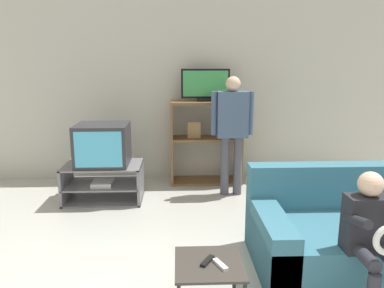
% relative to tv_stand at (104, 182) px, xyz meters
% --- Properties ---
extents(wall_back, '(6.40, 0.06, 2.60)m').
position_rel_tv_stand_xyz_m(wall_back, '(0.85, 0.91, 1.08)').
color(wall_back, beige).
rests_on(wall_back, ground_plane).
extents(tv_stand, '(0.94, 0.59, 0.45)m').
position_rel_tv_stand_xyz_m(tv_stand, '(0.00, 0.00, 0.00)').
color(tv_stand, slate).
rests_on(tv_stand, ground_plane).
extents(television_main, '(0.62, 0.55, 0.50)m').
position_rel_tv_stand_xyz_m(television_main, '(0.01, 0.00, 0.48)').
color(television_main, '#2D2D33').
rests_on(television_main, tv_stand).
extents(media_shelf, '(0.98, 0.40, 1.15)m').
position_rel_tv_stand_xyz_m(media_shelf, '(1.31, 0.64, 0.37)').
color(media_shelf, brown).
rests_on(media_shelf, ground_plane).
extents(television_flat, '(0.66, 0.20, 0.43)m').
position_rel_tv_stand_xyz_m(television_flat, '(1.30, 0.65, 1.14)').
color(television_flat, black).
rests_on(television_flat, media_shelf).
extents(snack_table, '(0.46, 0.46, 0.38)m').
position_rel_tv_stand_xyz_m(snack_table, '(1.12, -2.21, 0.11)').
color(snack_table, '#38332D').
rests_on(snack_table, ground_plane).
extents(remote_control_black, '(0.10, 0.14, 0.02)m').
position_rel_tv_stand_xyz_m(remote_control_black, '(1.11, -2.20, 0.17)').
color(remote_control_black, black).
rests_on(remote_control_black, snack_table).
extents(remote_control_white, '(0.09, 0.15, 0.02)m').
position_rel_tv_stand_xyz_m(remote_control_white, '(1.19, -2.25, 0.17)').
color(remote_control_white, silver).
rests_on(remote_control_white, snack_table).
extents(couch, '(1.66, 0.99, 0.78)m').
position_rel_tv_stand_xyz_m(couch, '(2.38, -1.61, 0.04)').
color(couch, teal).
rests_on(couch, ground_plane).
extents(person_standing_adult, '(0.53, 0.20, 1.51)m').
position_rel_tv_stand_xyz_m(person_standing_adult, '(1.60, 0.13, 0.69)').
color(person_standing_adult, '#4C4C56').
rests_on(person_standing_adult, ground_plane).
extents(person_seated_child, '(0.33, 0.43, 0.96)m').
position_rel_tv_stand_xyz_m(person_seated_child, '(2.21, -2.17, 0.34)').
color(person_seated_child, '#2D2D38').
rests_on(person_seated_child, ground_plane).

